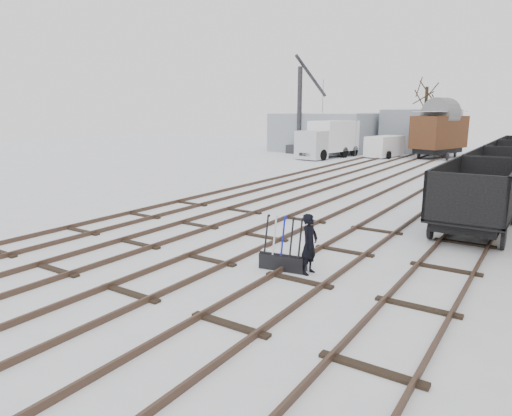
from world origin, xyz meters
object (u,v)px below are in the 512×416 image
(freight_wagon_a, at_px, (476,206))
(lorry, at_px, (329,139))
(box_van_wagon, at_px, (439,131))
(ground_frame, at_px, (283,260))
(crane, at_px, (300,128))
(panel_van, at_px, (385,146))
(worker, at_px, (309,244))

(freight_wagon_a, height_order, lorry, lorry)
(box_van_wagon, bearing_deg, freight_wagon_a, -57.00)
(ground_frame, height_order, box_van_wagon, box_van_wagon)
(crane, bearing_deg, box_van_wagon, 19.00)
(box_van_wagon, height_order, panel_van, box_van_wagon)
(lorry, xyz_separation_m, crane, (-4.43, 2.70, 0.81))
(freight_wagon_a, bearing_deg, lorry, 126.03)
(box_van_wagon, height_order, crane, crane)
(ground_frame, relative_size, box_van_wagon, 0.24)
(worker, xyz_separation_m, freight_wagon_a, (3.06, 7.27, 0.11))
(box_van_wagon, relative_size, lorry, 0.80)
(lorry, distance_m, crane, 5.26)
(freight_wagon_a, relative_size, panel_van, 1.28)
(lorry, height_order, crane, crane)
(ground_frame, relative_size, worker, 0.90)
(lorry, bearing_deg, freight_wagon_a, -44.79)
(crane, bearing_deg, ground_frame, -54.55)
(crane, bearing_deg, panel_van, 13.07)
(ground_frame, bearing_deg, crane, 108.69)
(lorry, relative_size, crane, 0.79)
(freight_wagon_a, distance_m, lorry, 26.63)
(ground_frame, relative_size, lorry, 0.19)
(lorry, height_order, panel_van, lorry)
(panel_van, distance_m, crane, 8.80)
(ground_frame, distance_m, worker, 0.93)
(panel_van, relative_size, crane, 0.49)
(worker, relative_size, box_van_wagon, 0.27)
(worker, xyz_separation_m, box_van_wagon, (-3.97, 33.99, 1.65))
(worker, distance_m, box_van_wagon, 34.26)
(ground_frame, distance_m, freight_wagon_a, 8.32)
(panel_van, bearing_deg, freight_wagon_a, -55.77)
(box_van_wagon, distance_m, panel_van, 4.98)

